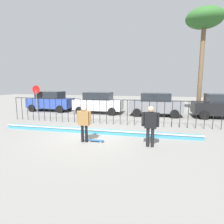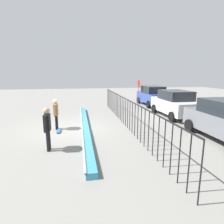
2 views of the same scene
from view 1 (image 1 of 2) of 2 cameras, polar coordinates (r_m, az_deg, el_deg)
The scene contains 12 objects.
ground_plane at distance 9.63m, azimuth -6.68°, elevation -7.74°, with size 60.00×60.00×0.00m, color gray.
bowl_coping_ledge at distance 10.38m, azimuth -5.09°, elevation -5.80°, with size 11.00×0.40×0.27m.
perimeter_fence at distance 12.48m, azimuth -1.69°, elevation 1.02°, with size 14.04×0.04×1.66m.
skateboarder at distance 8.74m, azimuth -8.50°, elevation -2.50°, with size 0.70×0.26×1.73m.
skateboard at distance 8.96m, azimuth -5.08°, elevation -8.61°, with size 0.80×0.20×0.07m.
camera_operator at distance 8.14m, azimuth 11.66°, elevation -3.19°, with size 0.72×0.27×1.78m.
parked_car_blue at distance 19.31m, azimuth -18.15°, elevation 3.21°, with size 4.30×2.12×1.90m.
parked_car_white at distance 16.97m, azimuth -4.15°, elevation 2.89°, with size 4.30×2.12×1.90m.
parked_car_gray at distance 16.12m, azimuth 13.13°, elevation 2.36°, with size 4.30×2.12×1.90m.
parked_car_black at distance 16.86m, azimuth 30.54°, elevation 1.63°, with size 4.30×2.12×1.90m.
stop_sign at distance 18.59m, azimuth -22.03°, elevation 4.79°, with size 0.76×0.07×2.50m.
palm_tree_tall at distance 18.64m, azimuth 26.28°, elevation 23.46°, with size 2.97×2.97×8.78m.
Camera 1 is at (3.16, -8.67, 2.76)m, focal length 30.04 mm.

